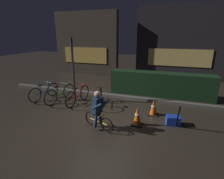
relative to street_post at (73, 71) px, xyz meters
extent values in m
plane|color=#2D261E|center=(1.76, -1.20, -1.37)|extent=(40.00, 40.00, 0.00)
cube|color=#56544F|center=(1.76, 1.00, -1.31)|extent=(12.00, 0.24, 0.12)
cube|color=black|center=(3.56, 1.90, -0.80)|extent=(4.80, 0.70, 1.14)
cube|color=#42382D|center=(-1.99, 5.30, 0.82)|extent=(4.68, 0.50, 4.39)
cube|color=#E5B751|center=(-1.99, 5.03, 0.03)|extent=(3.28, 0.04, 1.10)
cube|color=#262328|center=(4.37, 6.00, 0.97)|extent=(5.58, 0.50, 4.67)
cube|color=#F2D172|center=(4.37, 5.73, 0.03)|extent=(3.91, 0.04, 1.10)
cylinder|color=#2D2D33|center=(0.00, 0.00, 0.00)|extent=(0.10, 0.10, 2.74)
torus|color=black|center=(-1.33, 0.20, -1.04)|extent=(0.18, 0.65, 0.66)
torus|color=black|center=(-1.53, -0.76, -1.04)|extent=(0.18, 0.65, 0.66)
cylinder|color=#19479E|center=(-1.43, -0.28, -1.04)|extent=(0.24, 0.97, 0.04)
cylinder|color=#19479E|center=(-1.46, -0.45, -0.86)|extent=(0.03, 0.03, 0.37)
cube|color=black|center=(-1.46, -0.45, -0.67)|extent=(0.14, 0.22, 0.05)
cylinder|color=#19479E|center=(-1.37, -0.01, -0.83)|extent=(0.03, 0.03, 0.41)
cylinder|color=#19479E|center=(-1.37, -0.01, -0.63)|extent=(0.45, 0.12, 0.02)
torus|color=black|center=(-0.41, 0.17, -1.03)|extent=(0.20, 0.68, 0.69)
torus|color=black|center=(-0.65, -0.83, -1.03)|extent=(0.20, 0.68, 0.69)
cylinder|color=#236B38|center=(-0.53, -0.33, -1.03)|extent=(0.27, 1.01, 0.04)
cylinder|color=#236B38|center=(-0.57, -0.51, -0.83)|extent=(0.03, 0.03, 0.39)
cube|color=black|center=(-0.57, -0.51, -0.64)|extent=(0.14, 0.22, 0.05)
cylinder|color=#236B38|center=(-0.46, -0.06, -0.81)|extent=(0.03, 0.03, 0.43)
cylinder|color=#236B38|center=(-0.46, -0.06, -0.59)|extent=(0.45, 0.13, 0.02)
torus|color=black|center=(0.35, 0.25, -1.03)|extent=(0.11, 0.68, 0.68)
torus|color=black|center=(0.25, -0.76, -1.03)|extent=(0.11, 0.68, 0.68)
cylinder|color=#B21919|center=(0.30, -0.26, -1.03)|extent=(0.14, 1.02, 0.04)
cylinder|color=#B21919|center=(0.28, -0.43, -0.84)|extent=(0.03, 0.03, 0.38)
cube|color=black|center=(0.28, -0.43, -0.65)|extent=(0.12, 0.21, 0.05)
cylinder|color=#B21919|center=(0.33, 0.02, -0.81)|extent=(0.03, 0.03, 0.43)
cylinder|color=#B21919|center=(0.33, 0.02, -0.60)|extent=(0.46, 0.07, 0.02)
torus|color=black|center=(1.12, 0.32, -1.06)|extent=(0.22, 0.60, 0.62)
torus|color=black|center=(1.39, -0.55, -1.06)|extent=(0.22, 0.60, 0.62)
cylinder|color=black|center=(1.26, -0.12, -1.06)|extent=(0.30, 0.89, 0.04)
cylinder|color=black|center=(1.30, -0.27, -0.89)|extent=(0.03, 0.03, 0.34)
cube|color=black|center=(1.30, -0.27, -0.72)|extent=(0.15, 0.22, 0.05)
cylinder|color=black|center=(1.18, 0.13, -0.87)|extent=(0.03, 0.03, 0.39)
cylinder|color=black|center=(1.18, 0.13, -0.67)|extent=(0.45, 0.16, 0.02)
cube|color=black|center=(3.08, -1.30, -1.35)|extent=(0.36, 0.36, 0.03)
cone|color=#EA560F|center=(3.08, -1.30, -1.03)|extent=(0.26, 0.26, 0.62)
cylinder|color=white|center=(3.08, -1.30, -1.00)|extent=(0.16, 0.16, 0.05)
cube|color=black|center=(3.50, -0.37, -1.35)|extent=(0.36, 0.36, 0.03)
cone|color=#EA560F|center=(3.50, -0.37, -1.05)|extent=(0.26, 0.26, 0.57)
cylinder|color=white|center=(3.50, -0.37, -1.02)|extent=(0.16, 0.16, 0.05)
cube|color=#193DB7|center=(4.20, -0.90, -1.22)|extent=(0.49, 0.39, 0.30)
torus|color=black|center=(2.30, -2.06, -1.13)|extent=(0.47, 0.21, 0.48)
torus|color=black|center=(1.64, -1.81, -1.13)|extent=(0.47, 0.21, 0.48)
cylinder|color=gold|center=(1.97, -1.93, -1.13)|extent=(0.67, 0.28, 0.04)
cylinder|color=gold|center=(1.85, -1.89, -1.00)|extent=(0.03, 0.03, 0.26)
cube|color=black|center=(1.85, -1.89, -0.86)|extent=(0.22, 0.16, 0.05)
cylinder|color=gold|center=(2.15, -2.00, -0.98)|extent=(0.03, 0.03, 0.30)
cylinder|color=gold|center=(2.15, -2.00, -0.83)|extent=(0.18, 0.44, 0.02)
cylinder|color=navy|center=(1.98, -1.83, -1.07)|extent=(0.18, 0.23, 0.42)
cylinder|color=navy|center=(1.92, -2.02, -1.07)|extent=(0.18, 0.23, 0.42)
cube|color=#192D47|center=(1.93, -1.92, -0.58)|extent=(0.36, 0.39, 0.54)
sphere|color=tan|center=(1.95, -1.93, -0.22)|extent=(0.20, 0.20, 0.20)
cylinder|color=#192D47|center=(2.11, -1.84, -0.53)|extent=(0.40, 0.21, 0.29)
cylinder|color=#192D47|center=(2.01, -2.10, -0.53)|extent=(0.40, 0.21, 0.29)
ellipsoid|color=black|center=(1.94, -1.71, -0.63)|extent=(0.36, 0.26, 0.24)
cylinder|color=black|center=(4.31, -1.15, -0.96)|extent=(0.11, 0.32, 0.82)
camera|label=1|loc=(3.96, -6.48, 1.50)|focal=28.12mm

